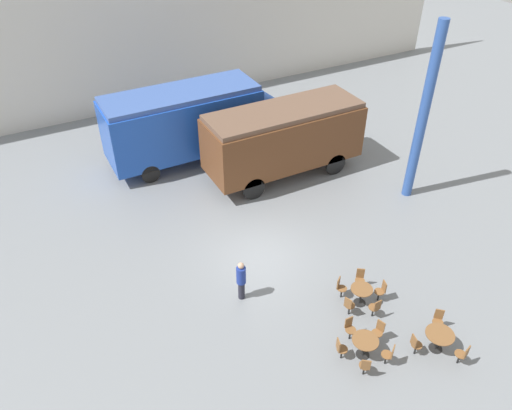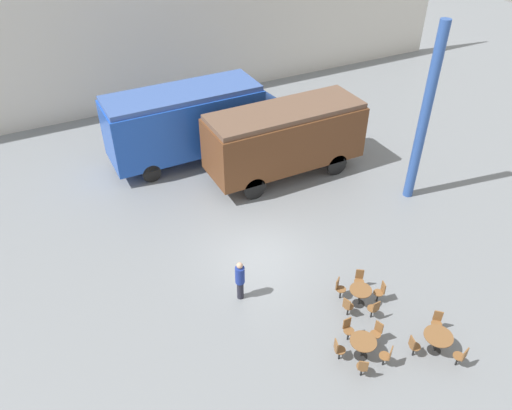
% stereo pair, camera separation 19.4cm
% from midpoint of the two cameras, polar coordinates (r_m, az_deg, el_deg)
% --- Properties ---
extents(ground_plane, '(80.00, 80.00, 0.00)m').
position_cam_midpoint_polar(ground_plane, '(20.10, 0.19, -5.45)').
color(ground_plane, gray).
extents(backdrop_wall, '(44.00, 0.15, 9.00)m').
position_cam_midpoint_polar(backdrop_wall, '(30.71, -14.10, 18.54)').
color(backdrop_wall, silver).
rests_on(backdrop_wall, ground_plane).
extents(streamlined_locomotive, '(9.37, 2.79, 3.69)m').
position_cam_midpoint_polar(streamlined_locomotive, '(25.49, -7.07, 9.81)').
color(streamlined_locomotive, blue).
rests_on(streamlined_locomotive, ground_plane).
extents(passenger_coach_wooden, '(7.51, 2.69, 3.47)m').
position_cam_midpoint_polar(passenger_coach_wooden, '(23.79, 2.94, 7.87)').
color(passenger_coach_wooden, brown).
rests_on(passenger_coach_wooden, ground_plane).
extents(cafe_table_near, '(0.85, 0.85, 0.74)m').
position_cam_midpoint_polar(cafe_table_near, '(16.65, 12.00, -15.19)').
color(cafe_table_near, black).
rests_on(cafe_table_near, ground_plane).
extents(cafe_table_mid, '(0.92, 0.92, 0.73)m').
position_cam_midpoint_polar(cafe_table_mid, '(17.43, 19.90, -13.98)').
color(cafe_table_mid, black).
rests_on(cafe_table_mid, ground_plane).
extents(cafe_table_far, '(0.78, 0.78, 0.72)m').
position_cam_midpoint_polar(cafe_table_far, '(18.15, 11.64, -9.73)').
color(cafe_table_far, black).
rests_on(cafe_table_far, ground_plane).
extents(cafe_chair_0, '(0.39, 0.37, 0.87)m').
position_cam_midpoint_polar(cafe_chair_0, '(16.49, 9.26, -15.83)').
color(cafe_chair_0, black).
rests_on(cafe_chair_0, ground_plane).
extents(cafe_chair_1, '(0.40, 0.40, 0.87)m').
position_cam_midpoint_polar(cafe_chair_1, '(16.22, 12.02, -17.54)').
color(cafe_chair_1, black).
rests_on(cafe_chair_1, ground_plane).
extents(cafe_chair_2, '(0.40, 0.40, 0.87)m').
position_cam_midpoint_polar(cafe_chair_2, '(16.65, 14.68, -16.15)').
color(cafe_chair_2, black).
rests_on(cafe_chair_2, ground_plane).
extents(cafe_chair_3, '(0.39, 0.37, 0.87)m').
position_cam_midpoint_polar(cafe_chair_3, '(17.17, 13.52, -13.76)').
color(cafe_chair_3, black).
rests_on(cafe_chair_3, ground_plane).
extents(cafe_chair_4, '(0.36, 0.36, 0.87)m').
position_cam_midpoint_polar(cafe_chair_4, '(17.07, 10.32, -13.55)').
color(cafe_chair_4, black).
rests_on(cafe_chair_4, ground_plane).
extents(cafe_chair_5, '(0.38, 0.36, 0.87)m').
position_cam_midpoint_polar(cafe_chair_5, '(17.11, 17.41, -14.90)').
color(cafe_chair_5, black).
rests_on(cafe_chair_5, ground_plane).
extents(cafe_chair_6, '(0.37, 0.39, 0.87)m').
position_cam_midpoint_polar(cafe_chair_6, '(17.35, 22.29, -15.48)').
color(cafe_chair_6, black).
rests_on(cafe_chair_6, ground_plane).
extents(cafe_chair_7, '(0.40, 0.40, 0.87)m').
position_cam_midpoint_polar(cafe_chair_7, '(18.04, 19.81, -12.16)').
color(cafe_chair_7, black).
rests_on(cafe_chair_7, ground_plane).
extents(cafe_chair_8, '(0.39, 0.37, 0.87)m').
position_cam_midpoint_polar(cafe_chair_8, '(17.71, 10.25, -11.18)').
color(cafe_chair_8, black).
rests_on(cafe_chair_8, ground_plane).
extents(cafe_chair_9, '(0.36, 0.36, 0.87)m').
position_cam_midpoint_polar(cafe_chair_9, '(17.81, 13.18, -11.31)').
color(cafe_chair_9, black).
rests_on(cafe_chair_9, ground_plane).
extents(cafe_chair_10, '(0.39, 0.37, 0.87)m').
position_cam_midpoint_polar(cafe_chair_10, '(18.44, 13.86, -9.40)').
color(cafe_chair_10, black).
rests_on(cafe_chair_10, ground_plane).
extents(cafe_chair_11, '(0.40, 0.40, 0.87)m').
position_cam_midpoint_polar(cafe_chair_11, '(18.71, 11.51, -8.14)').
color(cafe_chair_11, black).
rests_on(cafe_chair_11, ground_plane).
extents(cafe_chair_12, '(0.40, 0.40, 0.87)m').
position_cam_midpoint_polar(cafe_chair_12, '(18.27, 9.30, -9.17)').
color(cafe_chair_12, black).
rests_on(cafe_chair_12, ground_plane).
extents(visitor_person, '(0.34, 0.34, 1.68)m').
position_cam_midpoint_polar(visitor_person, '(17.73, -2.02, -8.49)').
color(visitor_person, '#262633').
rests_on(visitor_person, ground_plane).
extents(support_pillar, '(0.44, 0.44, 8.00)m').
position_cam_midpoint_polar(support_pillar, '(22.38, 18.33, 9.66)').
color(support_pillar, '#2D519E').
rests_on(support_pillar, ground_plane).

